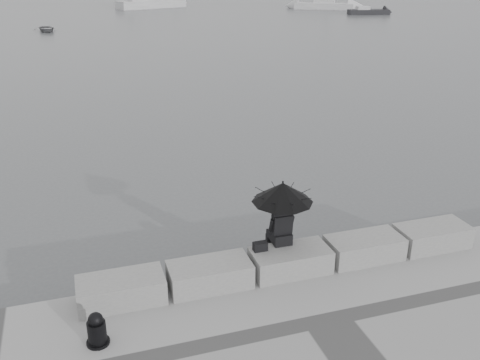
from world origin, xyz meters
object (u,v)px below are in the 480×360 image
object	(u,v)px
seated_person	(283,198)
sailboat_right	(324,5)
motor_cruiser	(151,1)
small_motorboat	(368,12)
dinghy	(46,29)
mooring_bollard	(97,331)

from	to	relation	value
seated_person	sailboat_right	distance (m)	69.29
motor_cruiser	small_motorboat	xyz separation A→B (m)	(24.50, -18.06, -0.57)
seated_person	small_motorboat	size ratio (longest dim) A/B	0.26
dinghy	motor_cruiser	bearing A→B (deg)	47.61
small_motorboat	sailboat_right	bearing A→B (deg)	114.11
seated_person	dinghy	world-z (taller)	seated_person
mooring_bollard	sailboat_right	size ratio (longest dim) A/B	0.05
seated_person	small_motorboat	distance (m)	62.47
seated_person	dinghy	bearing A→B (deg)	97.82
seated_person	motor_cruiser	xyz separation A→B (m)	(8.70, 70.96, -1.12)
sailboat_right	dinghy	bearing A→B (deg)	-126.04
seated_person	small_motorboat	xyz separation A→B (m)	(33.19, 52.90, -1.70)
seated_person	mooring_bollard	distance (m)	4.28
motor_cruiser	dinghy	distance (m)	27.68
seated_person	mooring_bollard	xyz separation A→B (m)	(-3.84, -1.42, -1.26)
sailboat_right	small_motorboat	xyz separation A→B (m)	(1.83, -8.87, -0.20)
seated_person	small_motorboat	bearing A→B (deg)	59.33
dinghy	seated_person	bearing A→B (deg)	-95.71
sailboat_right	mooring_bollard	bearing A→B (deg)	-87.03
sailboat_right	dinghy	distance (m)	39.47
sailboat_right	motor_cruiser	distance (m)	24.47
mooring_bollard	dinghy	distance (m)	48.51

